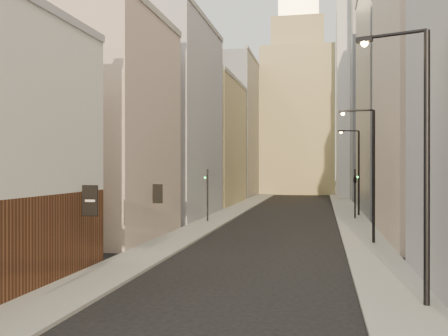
{
  "coord_description": "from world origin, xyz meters",
  "views": [
    {
      "loc": [
        3.58,
        -8.14,
        5.23
      ],
      "look_at": [
        -1.97,
        20.13,
        5.15
      ],
      "focal_mm": 40.0,
      "sensor_mm": 36.0,
      "label": 1
    }
  ],
  "objects_px": {
    "streetlamp_mid": "(370,167)",
    "streetlamp_far": "(357,167)",
    "clock_tower": "(298,104)",
    "traffic_light_left": "(208,186)",
    "traffic_light_right": "(355,182)",
    "streetlamp_near": "(419,149)",
    "white_tower": "(361,87)"
  },
  "relations": [
    {
      "from": "streetlamp_mid",
      "to": "streetlamp_far",
      "type": "height_order",
      "value": "streetlamp_mid"
    },
    {
      "from": "clock_tower",
      "to": "traffic_light_left",
      "type": "distance_m",
      "value": 56.97
    },
    {
      "from": "streetlamp_mid",
      "to": "traffic_light_right",
      "type": "distance_m",
      "value": 16.06
    },
    {
      "from": "clock_tower",
      "to": "streetlamp_mid",
      "type": "relative_size",
      "value": 4.95
    },
    {
      "from": "streetlamp_mid",
      "to": "clock_tower",
      "type": "bearing_deg",
      "value": 102.44
    },
    {
      "from": "streetlamp_near",
      "to": "traffic_light_right",
      "type": "bearing_deg",
      "value": 109.48
    },
    {
      "from": "streetlamp_mid",
      "to": "streetlamp_near",
      "type": "bearing_deg",
      "value": -82.94
    },
    {
      "from": "white_tower",
      "to": "traffic_light_right",
      "type": "bearing_deg",
      "value": -95.15
    },
    {
      "from": "clock_tower",
      "to": "streetlamp_near",
      "type": "bearing_deg",
      "value": -84.26
    },
    {
      "from": "traffic_light_left",
      "to": "traffic_light_right",
      "type": "relative_size",
      "value": 1.0
    },
    {
      "from": "streetlamp_mid",
      "to": "traffic_light_left",
      "type": "relative_size",
      "value": 1.82
    },
    {
      "from": "white_tower",
      "to": "streetlamp_far",
      "type": "height_order",
      "value": "white_tower"
    },
    {
      "from": "streetlamp_near",
      "to": "streetlamp_mid",
      "type": "height_order",
      "value": "streetlamp_near"
    },
    {
      "from": "clock_tower",
      "to": "traffic_light_right",
      "type": "bearing_deg",
      "value": -81.05
    },
    {
      "from": "streetlamp_near",
      "to": "streetlamp_far",
      "type": "bearing_deg",
      "value": 108.81
    },
    {
      "from": "streetlamp_near",
      "to": "traffic_light_left",
      "type": "relative_size",
      "value": 2.06
    },
    {
      "from": "traffic_light_right",
      "to": "white_tower",
      "type": "bearing_deg",
      "value": -85.84
    },
    {
      "from": "white_tower",
      "to": "streetlamp_mid",
      "type": "bearing_deg",
      "value": -93.61
    },
    {
      "from": "clock_tower",
      "to": "streetlamp_far",
      "type": "xyz_separation_m",
      "value": [
        8.18,
        -46.27,
        -12.47
      ]
    },
    {
      "from": "streetlamp_near",
      "to": "traffic_light_right",
      "type": "distance_m",
      "value": 31.25
    },
    {
      "from": "streetlamp_near",
      "to": "streetlamp_mid",
      "type": "relative_size",
      "value": 1.13
    },
    {
      "from": "streetlamp_mid",
      "to": "traffic_light_right",
      "type": "height_order",
      "value": "streetlamp_mid"
    },
    {
      "from": "clock_tower",
      "to": "white_tower",
      "type": "height_order",
      "value": "clock_tower"
    },
    {
      "from": "traffic_light_left",
      "to": "white_tower",
      "type": "bearing_deg",
      "value": -136.17
    },
    {
      "from": "streetlamp_near",
      "to": "traffic_light_right",
      "type": "height_order",
      "value": "streetlamp_near"
    },
    {
      "from": "clock_tower",
      "to": "traffic_light_left",
      "type": "relative_size",
      "value": 8.98
    },
    {
      "from": "traffic_light_left",
      "to": "traffic_light_right",
      "type": "xyz_separation_m",
      "value": [
        13.67,
        5.32,
        0.28
      ]
    },
    {
      "from": "streetlamp_near",
      "to": "traffic_light_left",
      "type": "bearing_deg",
      "value": 137.33
    },
    {
      "from": "white_tower",
      "to": "traffic_light_left",
      "type": "relative_size",
      "value": 8.3
    },
    {
      "from": "white_tower",
      "to": "streetlamp_far",
      "type": "relative_size",
      "value": 4.59
    },
    {
      "from": "streetlamp_far",
      "to": "traffic_light_left",
      "type": "height_order",
      "value": "streetlamp_far"
    },
    {
      "from": "streetlamp_mid",
      "to": "traffic_light_left",
      "type": "distance_m",
      "value": 17.39
    }
  ]
}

